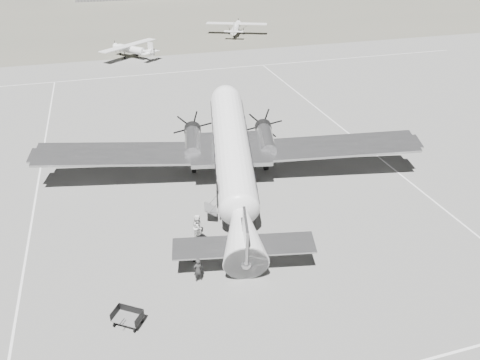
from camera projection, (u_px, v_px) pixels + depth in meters
name	position (u px, v px, depth m)	size (l,w,h in m)	color
ground	(286.00, 218.00, 34.61)	(260.00, 260.00, 0.00)	slate
taxi_line_right	(425.00, 194.00, 37.59)	(0.15, 80.00, 0.01)	silver
taxi_line_left	(37.00, 187.00, 38.50)	(0.15, 60.00, 0.01)	silver
taxi_line_horizon	(185.00, 71.00, 68.12)	(90.00, 0.15, 0.01)	silver
grass_infield	(143.00, 11.00, 114.20)	(260.00, 90.00, 0.01)	#58564A
dc3_airliner	(233.00, 158.00, 36.34)	(32.18, 22.33, 6.13)	#B0B0B2
light_plane_left	(131.00, 51.00, 74.30)	(11.16, 9.06, 2.32)	silver
light_plane_right	(236.00, 28.00, 89.36)	(11.70, 9.49, 2.43)	silver
baggage_cart_near	(198.00, 248.00, 30.56)	(1.78, 1.26, 1.01)	#5A5A5A
baggage_cart_far	(128.00, 318.00, 25.23)	(1.62, 1.15, 0.92)	#5A5A5A
ground_crew	(198.00, 270.00, 28.18)	(0.59, 0.39, 1.61)	#292929
ramp_agent	(198.00, 227.00, 32.07)	(0.81, 0.63, 1.67)	silver
passenger	(198.00, 225.00, 32.35)	(0.78, 0.51, 1.59)	silver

